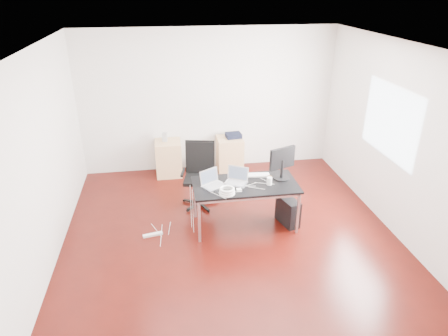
{
  "coord_description": "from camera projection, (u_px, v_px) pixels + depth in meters",
  "views": [
    {
      "loc": [
        -0.89,
        -5.11,
        3.54
      ],
      "look_at": [
        0.0,
        0.55,
        0.85
      ],
      "focal_mm": 32.0,
      "sensor_mm": 36.0,
      "label": 1
    }
  ],
  "objects": [
    {
      "name": "cable_coil",
      "position": [
        227.0,
        191.0,
        5.77
      ],
      "size": [
        0.24,
        0.24,
        0.11
      ],
      "rotation": [
        0.0,
        0.0,
        -0.15
      ],
      "color": "white",
      "rests_on": "desk"
    },
    {
      "name": "filing_cabinet_left",
      "position": [
        169.0,
        158.0,
        7.92
      ],
      "size": [
        0.5,
        0.5,
        0.7
      ],
      "primitive_type": "cube",
      "color": "tan",
      "rests_on": "ground"
    },
    {
      "name": "filing_cabinet_right",
      "position": [
        230.0,
        154.0,
        8.09
      ],
      "size": [
        0.5,
        0.5,
        0.7
      ],
      "primitive_type": "cube",
      "color": "tan",
      "rests_on": "ground"
    },
    {
      "name": "cup_white",
      "position": [
        269.0,
        181.0,
        6.05
      ],
      "size": [
        0.1,
        0.1,
        0.12
      ],
      "primitive_type": "cylinder",
      "rotation": [
        0.0,
        0.0,
        0.26
      ],
      "color": "white",
      "rests_on": "desk"
    },
    {
      "name": "pc_tower",
      "position": [
        288.0,
        211.0,
        6.34
      ],
      "size": [
        0.32,
        0.49,
        0.44
      ],
      "primitive_type": "cube",
      "rotation": [
        0.0,
        0.0,
        0.28
      ],
      "color": "black",
      "rests_on": "ground"
    },
    {
      "name": "monitor",
      "position": [
        282.0,
        161.0,
        6.15
      ],
      "size": [
        0.44,
        0.26,
        0.51
      ],
      "rotation": [
        0.0,
        0.0,
        0.38
      ],
      "color": "black",
      "rests_on": "desk"
    },
    {
      "name": "power_strip",
      "position": [
        153.0,
        235.0,
        6.11
      ],
      "size": [
        0.31,
        0.12,
        0.04
      ],
      "primitive_type": "cube",
      "rotation": [
        0.0,
        0.0,
        0.21
      ],
      "color": "white",
      "rests_on": "ground"
    },
    {
      "name": "room_shell",
      "position": [
        233.0,
        149.0,
        5.6
      ],
      "size": [
        5.0,
        5.0,
        5.0
      ],
      "color": "#330905",
      "rests_on": "ground"
    },
    {
      "name": "wastebasket",
      "position": [
        197.0,
        165.0,
        8.1
      ],
      "size": [
        0.27,
        0.27,
        0.28
      ],
      "primitive_type": "cylinder",
      "rotation": [
        0.0,
        0.0,
        0.14
      ],
      "color": "black",
      "rests_on": "ground"
    },
    {
      "name": "navy_garment",
      "position": [
        233.0,
        135.0,
        7.96
      ],
      "size": [
        0.32,
        0.27,
        0.09
      ],
      "primitive_type": "cube",
      "rotation": [
        0.0,
        0.0,
        0.09
      ],
      "color": "black",
      "rests_on": "filing_cabinet_right"
    },
    {
      "name": "keyboard",
      "position": [
        256.0,
        175.0,
        6.34
      ],
      "size": [
        0.45,
        0.18,
        0.02
      ],
      "primitive_type": "cube",
      "rotation": [
        0.0,
        0.0,
        -0.1
      ],
      "color": "white",
      "rests_on": "desk"
    },
    {
      "name": "office_chair",
      "position": [
        199.0,
        171.0,
        6.78
      ],
      "size": [
        0.57,
        0.59,
        1.08
      ],
      "rotation": [
        0.0,
        0.0,
        -0.21
      ],
      "color": "black",
      "rests_on": "ground"
    },
    {
      "name": "desk",
      "position": [
        245.0,
        187.0,
        6.11
      ],
      "size": [
        1.6,
        0.8,
        0.73
      ],
      "color": "black",
      "rests_on": "ground"
    },
    {
      "name": "power_adapter",
      "position": [
        239.0,
        190.0,
        5.89
      ],
      "size": [
        0.08,
        0.08,
        0.03
      ],
      "primitive_type": "cube",
      "rotation": [
        0.0,
        0.0,
        0.12
      ],
      "color": "white",
      "rests_on": "desk"
    },
    {
      "name": "speaker",
      "position": [
        165.0,
        137.0,
        7.76
      ],
      "size": [
        0.1,
        0.1,
        0.18
      ],
      "primitive_type": "cube",
      "rotation": [
        0.0,
        0.0,
        -0.2
      ],
      "color": "#9E9E9E",
      "rests_on": "filing_cabinet_left"
    },
    {
      "name": "cup_brown",
      "position": [
        270.0,
        179.0,
        6.12
      ],
      "size": [
        0.08,
        0.08,
        0.1
      ],
      "primitive_type": "cylinder",
      "rotation": [
        0.0,
        0.0,
        0.02
      ],
      "color": "#54361C",
      "rests_on": "desk"
    },
    {
      "name": "laptop_right",
      "position": [
        237.0,
        179.0,
        6.11
      ],
      "size": [
        0.41,
        0.38,
        0.23
      ],
      "rotation": [
        0.0,
        0.0,
        -0.51
      ],
      "color": "silver",
      "rests_on": "desk"
    },
    {
      "name": "laptop_left",
      "position": [
        212.0,
        182.0,
        6.02
      ],
      "size": [
        0.41,
        0.39,
        0.23
      ],
      "rotation": [
        0.0,
        0.0,
        0.55
      ],
      "color": "silver",
      "rests_on": "desk"
    }
  ]
}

